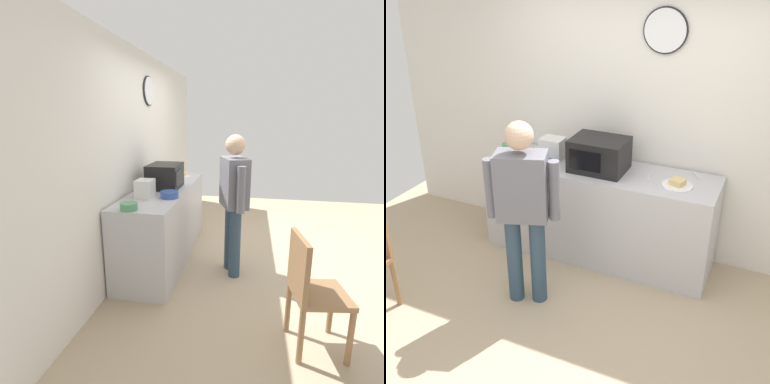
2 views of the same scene
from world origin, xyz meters
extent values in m
plane|color=tan|center=(0.00, 0.00, 0.00)|extent=(6.00, 6.00, 0.00)
cube|color=silver|center=(0.00, 1.60, 1.30)|extent=(5.40, 0.10, 2.60)
cylinder|color=white|center=(0.18, 1.54, 2.13)|extent=(0.36, 0.03, 0.36)
cylinder|color=black|center=(0.18, 1.54, 2.13)|extent=(0.38, 0.02, 0.38)
cube|color=#B7B7BC|center=(-0.26, 1.22, 0.46)|extent=(2.19, 0.62, 0.93)
cube|color=black|center=(-0.26, 1.21, 1.08)|extent=(0.50, 0.38, 0.30)
cube|color=black|center=(-0.32, 1.01, 1.08)|extent=(0.30, 0.01, 0.18)
cylinder|color=white|center=(0.48, 1.16, 0.93)|extent=(0.27, 0.27, 0.01)
cube|color=#E0BC76|center=(0.48, 1.16, 0.97)|extent=(0.14, 0.14, 0.05)
cylinder|color=#4C8E60|center=(-1.25, 1.29, 0.96)|extent=(0.17, 0.17, 0.07)
cylinder|color=#33519E|center=(-0.74, 1.02, 0.96)|extent=(0.20, 0.20, 0.07)
cube|color=silver|center=(-0.77, 1.29, 1.03)|extent=(0.22, 0.18, 0.20)
cube|color=silver|center=(0.58, 1.45, 0.93)|extent=(0.11, 0.15, 0.01)
cube|color=silver|center=(0.21, 1.25, 0.93)|extent=(0.03, 0.17, 0.01)
cylinder|color=#2D4459|center=(-0.45, 0.36, 0.41)|extent=(0.13, 0.13, 0.81)
cylinder|color=#2D4459|center=(-0.64, 0.29, 0.41)|extent=(0.13, 0.13, 0.81)
cube|color=slate|center=(-0.55, 0.33, 1.09)|extent=(0.46, 0.36, 0.55)
cylinder|color=slate|center=(-0.31, 0.41, 1.06)|extent=(0.09, 0.09, 0.50)
cylinder|color=slate|center=(-0.78, 0.24, 1.06)|extent=(0.09, 0.09, 0.50)
sphere|color=#D1A889|center=(-0.55, 0.33, 1.50)|extent=(0.22, 0.22, 0.22)
cylinder|color=olive|center=(-1.81, -0.61, 0.23)|extent=(0.04, 0.04, 0.45)
cylinder|color=olive|center=(-1.46, -0.56, 0.23)|extent=(0.04, 0.04, 0.45)
cylinder|color=olive|center=(-1.86, -0.26, 0.23)|extent=(0.04, 0.04, 0.45)
cylinder|color=olive|center=(-1.51, -0.21, 0.23)|extent=(0.04, 0.04, 0.45)
cube|color=olive|center=(-1.66, -0.41, 0.47)|extent=(0.46, 0.46, 0.04)
cube|color=olive|center=(-1.69, -0.23, 0.71)|extent=(0.40, 0.10, 0.45)
camera|label=1|loc=(-3.90, 0.16, 1.79)|focal=28.65mm
camera|label=2|loc=(1.21, -2.48, 2.69)|focal=44.10mm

